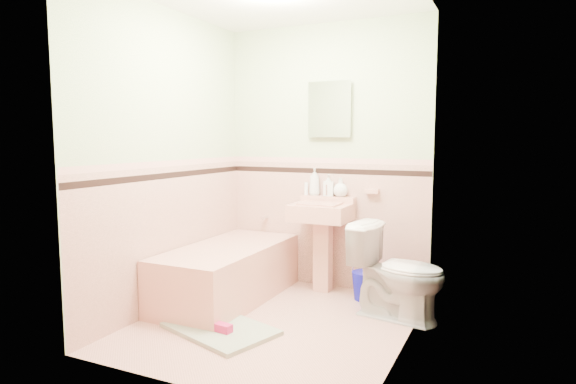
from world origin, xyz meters
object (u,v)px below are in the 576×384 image
at_px(toilet, 398,272).
at_px(bathtub, 228,274).
at_px(bucket, 366,286).
at_px(shoe, 222,328).
at_px(medicine_cabinet, 330,109).
at_px(soap_bottle_left, 315,182).
at_px(soap_bottle_right, 341,187).
at_px(soap_bottle_mid, 328,185).
at_px(sink, 321,249).

bearing_deg(toilet, bathtub, 106.10).
relative_size(bucket, shoe, 1.70).
bearing_deg(medicine_cabinet, shoe, -100.78).
bearing_deg(medicine_cabinet, soap_bottle_left, -167.73).
relative_size(soap_bottle_left, bucket, 1.04).
height_order(soap_bottle_right, bucket, soap_bottle_right).
xyz_separation_m(bathtub, soap_bottle_right, (0.80, 0.71, 0.75)).
bearing_deg(soap_bottle_left, soap_bottle_right, 0.00).
bearing_deg(bathtub, bucket, 24.26).
xyz_separation_m(soap_bottle_left, soap_bottle_mid, (0.14, 0.00, -0.03)).
bearing_deg(toilet, shoe, 139.17).
bearing_deg(toilet, soap_bottle_left, 69.46).
distance_m(sink, soap_bottle_right, 0.60).
bearing_deg(soap_bottle_mid, sink, -91.36).
distance_m(toilet, bucket, 0.55).
bearing_deg(shoe, bucket, 67.34).
distance_m(soap_bottle_left, soap_bottle_right, 0.27).
bearing_deg(bathtub, toilet, 6.63).
relative_size(soap_bottle_mid, bucket, 0.83).
distance_m(bathtub, sink, 0.88).
bearing_deg(sink, soap_bottle_left, 127.46).
distance_m(medicine_cabinet, shoe, 2.21).
distance_m(bathtub, bucket, 1.23).
height_order(medicine_cabinet, shoe, medicine_cabinet).
relative_size(bathtub, medicine_cabinet, 3.08).
relative_size(bathtub, shoe, 10.21).
relative_size(soap_bottle_left, soap_bottle_right, 1.50).
height_order(bathtub, medicine_cabinet, medicine_cabinet).
bearing_deg(soap_bottle_left, soap_bottle_mid, 0.00).
distance_m(soap_bottle_mid, bucket, 0.99).
xyz_separation_m(sink, medicine_cabinet, (0.00, 0.21, 1.28)).
bearing_deg(soap_bottle_left, toilet, -30.01).
distance_m(medicine_cabinet, toilet, 1.64).
xyz_separation_m(toilet, shoe, (-1.07, -0.89, -0.32)).
bearing_deg(bathtub, sink, 37.93).
relative_size(medicine_cabinet, soap_bottle_left, 1.87).
xyz_separation_m(soap_bottle_right, shoe, (-0.40, -1.43, -0.91)).
height_order(bathtub, soap_bottle_mid, soap_bottle_mid).
xyz_separation_m(sink, soap_bottle_left, (-0.14, 0.18, 0.60)).
bearing_deg(medicine_cabinet, sink, -90.00).
height_order(soap_bottle_right, toilet, soap_bottle_right).
distance_m(soap_bottle_left, shoe, 1.73).
xyz_separation_m(medicine_cabinet, soap_bottle_left, (-0.14, -0.03, -0.68)).
bearing_deg(bathtub, shoe, -60.79).
bearing_deg(soap_bottle_mid, bucket, -25.12).
bearing_deg(sink, bucket, -3.21).
relative_size(medicine_cabinet, bucket, 1.95).
xyz_separation_m(bathtub, soap_bottle_left, (0.54, 0.71, 0.79)).
relative_size(soap_bottle_right, bucket, 0.69).
distance_m(medicine_cabinet, soap_bottle_mid, 0.71).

